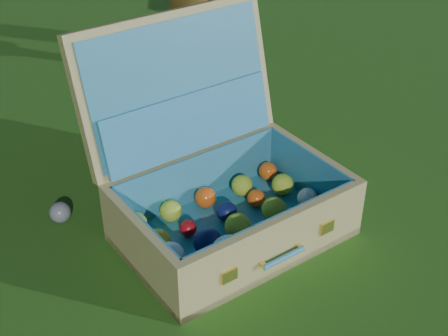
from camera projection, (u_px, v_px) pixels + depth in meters
ground at (219, 211)px, 1.81m from camera, size 60.00×60.00×0.00m
stray_ball at (60, 212)px, 1.75m from camera, size 0.06×0.06×0.06m
suitcase at (215, 176)px, 1.68m from camera, size 0.71×0.67×0.55m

